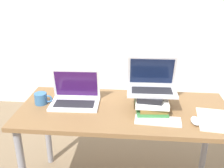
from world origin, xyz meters
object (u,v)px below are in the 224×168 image
at_px(book_stack, 151,102).
at_px(notepad, 213,120).
at_px(laptop_on_books, 152,84).
at_px(wireless_keyboard, 158,121).
at_px(mouse, 196,121).
at_px(laptop_left, 75,97).
at_px(mug, 41,99).

height_order(book_stack, notepad, book_stack).
height_order(laptop_on_books, wireless_keyboard, laptop_on_books).
xyz_separation_m(book_stack, mouse, (0.27, -0.16, -0.04)).
xyz_separation_m(laptop_left, book_stack, (0.54, -0.05, 0.01)).
relative_size(book_stack, mug, 2.25).
bearing_deg(laptop_left, wireless_keyboard, -19.99).
distance_m(book_stack, mouse, 0.31).
bearing_deg(laptop_left, notepad, -10.11).
relative_size(laptop_on_books, notepad, 1.06).
height_order(wireless_keyboard, mouse, mouse).
relative_size(book_stack, notepad, 0.93).
bearing_deg(laptop_left, mug, -172.87).
bearing_deg(mouse, mug, 170.42).
bearing_deg(mug, book_stack, -1.42).
bearing_deg(laptop_left, book_stack, -5.25).
height_order(laptop_on_books, notepad, laptop_on_books).
height_order(laptop_on_books, mug, laptop_on_books).
height_order(notepad, mug, mug).
height_order(mouse, mug, mug).
bearing_deg(notepad, wireless_keyboard, -172.93).
xyz_separation_m(notepad, mug, (-1.16, 0.13, 0.04)).
relative_size(book_stack, mouse, 2.80).
relative_size(laptop_on_books, wireless_keyboard, 1.12).
relative_size(mouse, notepad, 0.33).
relative_size(wireless_keyboard, notepad, 0.95).
bearing_deg(mug, laptop_left, 7.13).
bearing_deg(book_stack, mug, 178.58).
bearing_deg(mouse, laptop_left, 165.62).
distance_m(laptop_left, mug, 0.24).
xyz_separation_m(laptop_on_books, wireless_keyboard, (0.04, -0.20, -0.17)).
height_order(laptop_left, laptop_on_books, laptop_on_books).
distance_m(wireless_keyboard, mouse, 0.23).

